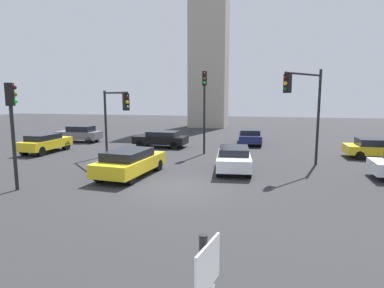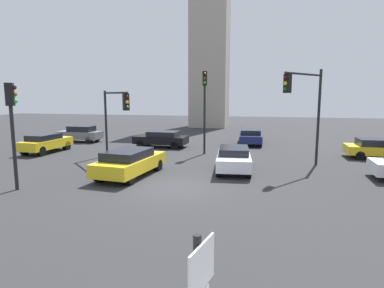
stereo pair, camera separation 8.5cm
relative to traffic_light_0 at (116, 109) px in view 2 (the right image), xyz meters
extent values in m
plane|color=#2D2D30|center=(5.41, -5.21, -3.38)|extent=(105.67, 105.67, 0.00)
cube|color=white|center=(8.85, -16.17, -1.07)|extent=(0.18, 0.70, 0.56)
cylinder|color=black|center=(-1.49, 1.50, -1.08)|extent=(0.16, 0.16, 4.59)
cylinder|color=black|center=(0.02, -0.02, 1.05)|extent=(3.09, 3.12, 0.12)
cube|color=black|center=(1.35, -1.36, 0.50)|extent=(0.45, 0.45, 1.00)
sphere|color=#4C0F0C|center=(1.49, -1.50, 0.80)|extent=(0.20, 0.20, 0.20)
sphere|color=yellow|center=(1.49, -1.50, 0.50)|extent=(0.20, 0.20, 0.20)
sphere|color=#14471E|center=(1.49, -1.50, 0.20)|extent=(0.20, 0.20, 0.20)
cylinder|color=black|center=(-1.50, -7.22, -0.97)|extent=(0.16, 0.16, 4.81)
cube|color=black|center=(-1.50, -7.22, 0.93)|extent=(0.43, 0.43, 1.00)
sphere|color=#4C0F0C|center=(-1.32, -7.13, 1.23)|extent=(0.20, 0.20, 0.20)
sphere|color=#594714|center=(-1.32, -7.13, 0.93)|extent=(0.20, 0.20, 0.20)
sphere|color=green|center=(-1.32, -7.13, 0.63)|extent=(0.20, 0.20, 0.20)
cylinder|color=black|center=(12.58, 1.58, -0.47)|extent=(0.16, 0.16, 5.81)
cylinder|color=black|center=(11.48, 0.00, 2.06)|extent=(2.30, 3.22, 0.12)
cube|color=black|center=(10.52, -1.37, 1.51)|extent=(0.45, 0.45, 1.00)
sphere|color=#4C0F0C|center=(10.41, -1.53, 1.81)|extent=(0.20, 0.20, 0.20)
sphere|color=yellow|center=(10.41, -1.53, 1.51)|extent=(0.20, 0.20, 0.20)
sphere|color=#14471E|center=(10.41, -1.53, 1.21)|extent=(0.20, 0.20, 0.20)
cylinder|color=black|center=(5.11, 3.84, -0.40)|extent=(0.16, 0.16, 5.96)
cube|color=black|center=(5.11, 3.84, 2.08)|extent=(0.38, 0.38, 1.00)
sphere|color=#4C0F0C|center=(5.15, 3.65, 2.38)|extent=(0.20, 0.20, 0.20)
sphere|color=#594714|center=(5.15, 3.65, 2.08)|extent=(0.20, 0.20, 0.20)
sphere|color=green|center=(5.15, 3.65, 1.78)|extent=(0.20, 0.20, 0.20)
cube|color=yellow|center=(17.16, 4.72, -2.79)|extent=(4.52, 2.06, 0.58)
cube|color=black|center=(16.93, 4.72, -2.29)|extent=(2.54, 1.79, 0.50)
cylinder|color=black|center=(15.62, 5.51, -3.08)|extent=(0.60, 0.37, 0.60)
cylinder|color=black|center=(15.64, 3.88, -3.08)|extent=(0.60, 0.37, 0.60)
cylinder|color=black|center=(15.63, -0.54, -3.08)|extent=(0.61, 0.39, 0.60)
cube|color=slate|center=(-7.31, 7.53, -2.74)|extent=(3.96, 1.64, 0.68)
cube|color=black|center=(-7.11, 7.53, -2.18)|extent=(2.22, 1.44, 0.54)
cylinder|color=black|center=(-8.65, 6.86, -3.08)|extent=(0.59, 0.30, 0.59)
cylinder|color=black|center=(-8.65, 8.20, -3.08)|extent=(0.59, 0.30, 0.59)
cylinder|color=black|center=(-5.97, 6.86, -3.08)|extent=(0.59, 0.30, 0.59)
cylinder|color=black|center=(-5.96, 8.20, -3.08)|extent=(0.59, 0.30, 0.59)
cube|color=silver|center=(7.77, -1.28, -2.73)|extent=(2.24, 4.40, 0.64)
cube|color=black|center=(7.75, -1.07, -2.24)|extent=(1.84, 2.52, 0.41)
cylinder|color=black|center=(8.66, -2.65, -3.05)|extent=(0.39, 0.68, 0.65)
cylinder|color=black|center=(7.16, -2.79, -3.05)|extent=(0.39, 0.68, 0.65)
cylinder|color=black|center=(8.37, 0.22, -3.05)|extent=(0.39, 0.68, 0.65)
cylinder|color=black|center=(6.88, 0.08, -3.05)|extent=(0.39, 0.68, 0.65)
cube|color=yellow|center=(2.49, -3.61, -2.72)|extent=(2.53, 4.92, 0.67)
cube|color=black|center=(2.46, -3.85, -2.18)|extent=(2.07, 2.82, 0.49)
cylinder|color=black|center=(1.81, -1.92, -3.06)|extent=(0.43, 0.67, 0.64)
cylinder|color=black|center=(3.49, -2.10, -3.06)|extent=(0.43, 0.67, 0.64)
cylinder|color=black|center=(1.49, -5.13, -3.06)|extent=(0.43, 0.67, 0.64)
cylinder|color=black|center=(3.16, -5.30, -3.06)|extent=(0.43, 0.67, 0.64)
cube|color=yellow|center=(-6.58, 1.78, -2.70)|extent=(1.90, 4.27, 0.65)
cube|color=black|center=(-6.59, 1.57, -2.19)|extent=(1.60, 2.42, 0.45)
cylinder|color=black|center=(-7.21, 3.24, -3.03)|extent=(0.34, 0.71, 0.70)
cylinder|color=black|center=(-5.82, 3.17, -3.03)|extent=(0.34, 0.71, 0.70)
cylinder|color=black|center=(-7.35, 0.39, -3.03)|extent=(0.34, 0.71, 0.70)
cylinder|color=black|center=(-5.96, 0.32, -3.03)|extent=(0.34, 0.71, 0.70)
cube|color=navy|center=(8.14, 9.64, -2.77)|extent=(2.19, 4.80, 0.61)
cube|color=black|center=(8.16, 9.40, -2.28)|extent=(1.83, 2.73, 0.45)
cylinder|color=black|center=(7.27, 11.18, -3.07)|extent=(0.38, 0.63, 0.61)
cylinder|color=black|center=(8.81, 11.28, -3.07)|extent=(0.38, 0.63, 0.61)
cylinder|color=black|center=(7.47, 8.00, -3.07)|extent=(0.38, 0.63, 0.61)
cylinder|color=black|center=(9.02, 8.10, -3.07)|extent=(0.38, 0.63, 0.61)
cube|color=black|center=(1.00, 6.18, -2.76)|extent=(4.40, 2.09, 0.61)
cube|color=black|center=(1.21, 6.17, -2.27)|extent=(2.49, 1.79, 0.44)
cylinder|color=black|center=(-0.50, 5.46, -3.07)|extent=(0.63, 0.37, 0.62)
cylinder|color=black|center=(-0.44, 7.03, -3.07)|extent=(0.63, 0.37, 0.62)
cylinder|color=black|center=(2.43, 5.34, -3.07)|extent=(0.63, 0.37, 0.62)
cylinder|color=black|center=(2.50, 6.91, -3.07)|extent=(0.63, 0.37, 0.62)
cube|color=#A89E8E|center=(1.80, 25.08, 8.32)|extent=(4.84, 4.84, 23.40)
camera|label=1|loc=(9.45, -19.70, 0.90)|focal=30.88mm
camera|label=2|loc=(9.53, -19.68, 0.90)|focal=30.88mm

